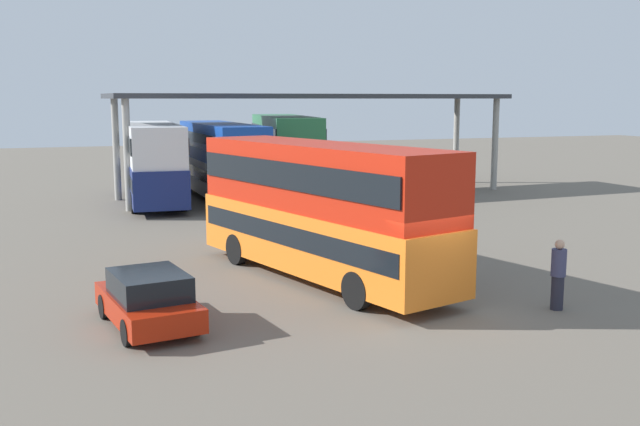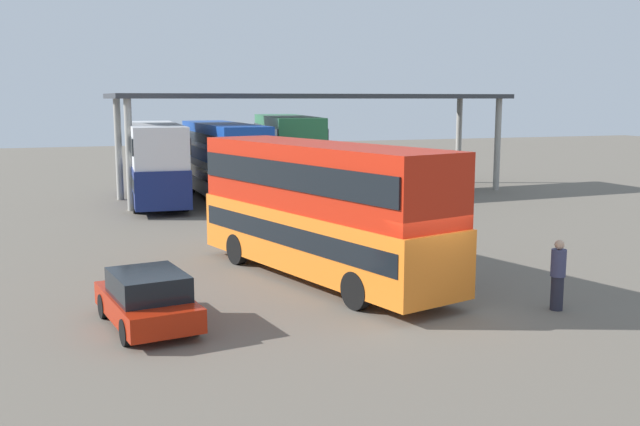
{
  "view_description": "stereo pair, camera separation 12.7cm",
  "coord_description": "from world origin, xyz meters",
  "px_view_note": "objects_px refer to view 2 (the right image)",
  "views": [
    {
      "loc": [
        -8.53,
        -15.58,
        5.36
      ],
      "look_at": [
        -1.26,
        4.3,
        2.0
      ],
      "focal_mm": 40.64,
      "sensor_mm": 36.0,
      "label": 1
    },
    {
      "loc": [
        -8.41,
        -15.62,
        5.36
      ],
      "look_at": [
        -1.26,
        4.3,
        2.0
      ],
      "focal_mm": 40.64,
      "sensor_mm": 36.0,
      "label": 2
    }
  ],
  "objects_px": {
    "double_decker_mid_row": "(224,158)",
    "double_decker_far_right": "(287,151)",
    "double_decker_main": "(320,205)",
    "pedestrian_waiting": "(558,275)",
    "double_decker_near_canopy": "(155,160)",
    "parked_hatchback": "(147,299)"
  },
  "relations": [
    {
      "from": "double_decker_mid_row",
      "to": "double_decker_far_right",
      "type": "bearing_deg",
      "value": -73.21
    },
    {
      "from": "double_decker_near_canopy",
      "to": "double_decker_far_right",
      "type": "relative_size",
      "value": 0.99
    },
    {
      "from": "double_decker_mid_row",
      "to": "parked_hatchback",
      "type": "bearing_deg",
      "value": 162.28
    },
    {
      "from": "double_decker_main",
      "to": "double_decker_far_right",
      "type": "bearing_deg",
      "value": -29.85
    },
    {
      "from": "double_decker_main",
      "to": "double_decker_mid_row",
      "type": "bearing_deg",
      "value": -18.65
    },
    {
      "from": "double_decker_near_canopy",
      "to": "double_decker_mid_row",
      "type": "bearing_deg",
      "value": -86.46
    },
    {
      "from": "double_decker_mid_row",
      "to": "pedestrian_waiting",
      "type": "bearing_deg",
      "value": -171.85
    },
    {
      "from": "double_decker_mid_row",
      "to": "double_decker_near_canopy",
      "type": "bearing_deg",
      "value": 89.72
    },
    {
      "from": "double_decker_main",
      "to": "parked_hatchback",
      "type": "bearing_deg",
      "value": 103.5
    },
    {
      "from": "double_decker_main",
      "to": "double_decker_mid_row",
      "type": "relative_size",
      "value": 0.93
    },
    {
      "from": "parked_hatchback",
      "to": "pedestrian_waiting",
      "type": "bearing_deg",
      "value": -110.53
    },
    {
      "from": "parked_hatchback",
      "to": "double_decker_main",
      "type": "bearing_deg",
      "value": -69.6
    },
    {
      "from": "double_decker_main",
      "to": "double_decker_near_canopy",
      "type": "height_order",
      "value": "double_decker_near_canopy"
    },
    {
      "from": "double_decker_mid_row",
      "to": "pedestrian_waiting",
      "type": "distance_m",
      "value": 23.39
    },
    {
      "from": "double_decker_near_canopy",
      "to": "pedestrian_waiting",
      "type": "distance_m",
      "value": 24.18
    },
    {
      "from": "pedestrian_waiting",
      "to": "parked_hatchback",
      "type": "bearing_deg",
      "value": 163.75
    },
    {
      "from": "parked_hatchback",
      "to": "double_decker_mid_row",
      "type": "distance_m",
      "value": 21.96
    },
    {
      "from": "parked_hatchback",
      "to": "double_decker_near_canopy",
      "type": "bearing_deg",
      "value": -16.19
    },
    {
      "from": "double_decker_main",
      "to": "pedestrian_waiting",
      "type": "relative_size",
      "value": 5.72
    },
    {
      "from": "double_decker_far_right",
      "to": "pedestrian_waiting",
      "type": "relative_size",
      "value": 5.91
    },
    {
      "from": "double_decker_near_canopy",
      "to": "double_decker_mid_row",
      "type": "distance_m",
      "value": 3.6
    },
    {
      "from": "double_decker_main",
      "to": "pedestrian_waiting",
      "type": "distance_m",
      "value": 7.0
    }
  ]
}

